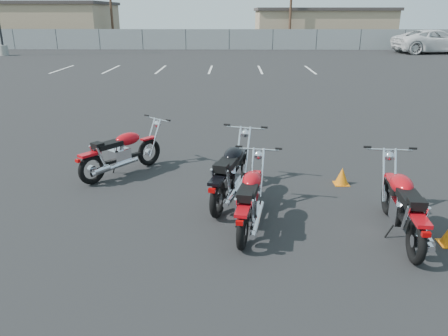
{
  "coord_description": "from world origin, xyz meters",
  "views": [
    {
      "loc": [
        0.34,
        -6.7,
        3.26
      ],
      "look_at": [
        0.2,
        0.6,
        0.65
      ],
      "focal_mm": 35.0,
      "sensor_mm": 36.0,
      "label": 1
    }
  ],
  "objects_px": {
    "white_van": "(436,35)",
    "motorcycle_third_red": "(250,199)",
    "motorcycle_rear_red": "(403,206)",
    "motorcycle_front_red": "(122,153)",
    "motorcycle_second_black": "(231,173)"
  },
  "relations": [
    {
      "from": "motorcycle_front_red",
      "to": "motorcycle_second_black",
      "type": "distance_m",
      "value": 2.63
    },
    {
      "from": "motorcycle_third_red",
      "to": "motorcycle_front_red",
      "type": "bearing_deg",
      "value": 138.12
    },
    {
      "from": "motorcycle_second_black",
      "to": "motorcycle_third_red",
      "type": "distance_m",
      "value": 1.13
    },
    {
      "from": "motorcycle_second_black",
      "to": "motorcycle_front_red",
      "type": "bearing_deg",
      "value": 151.29
    },
    {
      "from": "motorcycle_front_red",
      "to": "motorcycle_second_black",
      "type": "height_order",
      "value": "motorcycle_second_black"
    },
    {
      "from": "motorcycle_front_red",
      "to": "white_van",
      "type": "xyz_separation_m",
      "value": [
        19.24,
        29.51,
        1.01
      ]
    },
    {
      "from": "white_van",
      "to": "motorcycle_rear_red",
      "type": "bearing_deg",
      "value": 150.02
    },
    {
      "from": "motorcycle_front_red",
      "to": "motorcycle_third_red",
      "type": "xyz_separation_m",
      "value": [
        2.62,
        -2.35,
        -0.01
      ]
    },
    {
      "from": "motorcycle_rear_red",
      "to": "white_van",
      "type": "relative_size",
      "value": 0.29
    },
    {
      "from": "motorcycle_rear_red",
      "to": "white_van",
      "type": "height_order",
      "value": "white_van"
    },
    {
      "from": "white_van",
      "to": "motorcycle_second_black",
      "type": "bearing_deg",
      "value": 145.21
    },
    {
      "from": "motorcycle_second_black",
      "to": "motorcycle_rear_red",
      "type": "relative_size",
      "value": 1.02
    },
    {
      "from": "motorcycle_third_red",
      "to": "white_van",
      "type": "distance_m",
      "value": 35.95
    },
    {
      "from": "motorcycle_front_red",
      "to": "white_van",
      "type": "height_order",
      "value": "white_van"
    },
    {
      "from": "white_van",
      "to": "motorcycle_third_red",
      "type": "bearing_deg",
      "value": 146.49
    }
  ]
}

